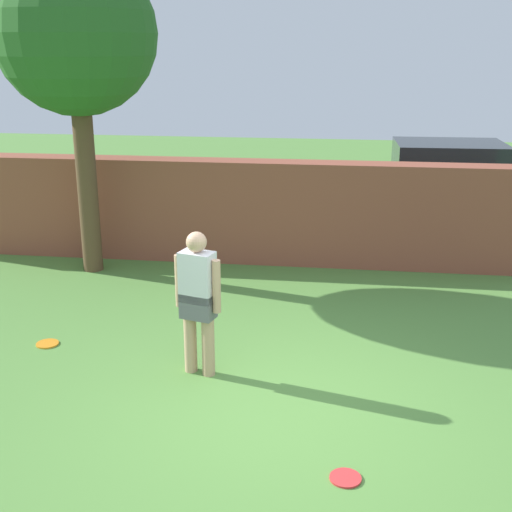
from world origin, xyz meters
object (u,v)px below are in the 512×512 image
Objects in this scene: tree at (76,36)px; frisbee_red at (345,478)px; frisbee_orange at (47,344)px; car at (447,188)px; person at (198,297)px.

tree is 17.83× the size of frisbee_red.
tree is 17.83× the size of frisbee_orange.
frisbee_red is 4.21m from frisbee_orange.
car reaches higher than frisbee_orange.
person is at bearing -52.88° from tree.
tree is 4.88m from person.
frisbee_red is (1.61, -1.71, -0.89)m from person.
frisbee_red is at bearing -104.28° from car.
frisbee_orange is (-5.43, -5.90, -0.85)m from car.
person reaches higher than frisbee_orange.
car is 8.06m from frisbee_orange.
tree reaches higher than person.
person is 6.00× the size of frisbee_orange.
frisbee_red is 1.00× the size of frisbee_orange.
frisbee_orange is (-3.61, 2.17, 0.00)m from frisbee_red.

